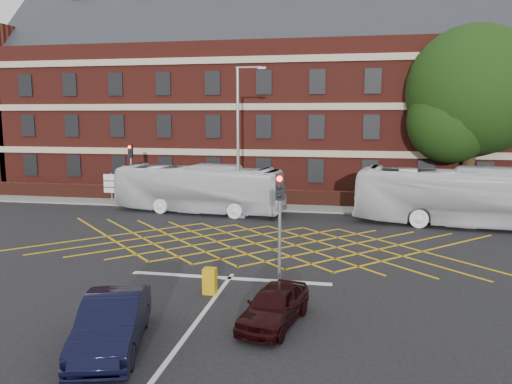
% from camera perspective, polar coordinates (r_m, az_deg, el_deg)
% --- Properties ---
extents(ground, '(120.00, 120.00, 0.00)m').
position_cam_1_polar(ground, '(23.15, -0.99, -7.13)').
color(ground, black).
rests_on(ground, ground).
extents(victorian_building, '(51.00, 12.17, 20.40)m').
position_cam_1_polar(victorian_building, '(44.04, 5.20, 10.65)').
color(victorian_building, '#571D16').
rests_on(victorian_building, ground).
extents(boundary_wall, '(56.00, 0.50, 1.10)m').
position_cam_1_polar(boundary_wall, '(35.58, 3.25, -0.64)').
color(boundary_wall, '#481C13').
rests_on(boundary_wall, ground).
extents(far_pavement, '(60.00, 3.00, 0.12)m').
position_cam_1_polar(far_pavement, '(34.68, 3.03, -1.70)').
color(far_pavement, slate).
rests_on(far_pavement, ground).
extents(box_junction_hatching, '(8.22, 8.22, 0.02)m').
position_cam_1_polar(box_junction_hatching, '(25.05, -0.06, -5.89)').
color(box_junction_hatching, '#CC990C').
rests_on(box_junction_hatching, ground).
extents(stop_line, '(8.00, 0.30, 0.02)m').
position_cam_1_polar(stop_line, '(19.89, -3.06, -9.80)').
color(stop_line, silver).
rests_on(stop_line, ground).
extents(centre_line, '(0.15, 14.00, 0.02)m').
position_cam_1_polar(centre_line, '(14.13, -9.63, -17.94)').
color(centre_line, silver).
rests_on(centre_line, ground).
extents(bus_left, '(11.59, 4.17, 3.16)m').
position_cam_1_polar(bus_left, '(32.94, -6.59, 0.37)').
color(bus_left, silver).
rests_on(bus_left, ground).
extents(bus_right, '(12.55, 4.63, 3.42)m').
position_cam_1_polar(bus_right, '(30.92, 22.67, -0.55)').
color(bus_right, silver).
rests_on(bus_right, ground).
extents(car_navy, '(2.67, 4.70, 1.46)m').
position_cam_1_polar(car_navy, '(14.58, -16.12, -14.18)').
color(car_navy, black).
rests_on(car_navy, ground).
extents(car_maroon, '(2.12, 3.75, 1.20)m').
position_cam_1_polar(car_maroon, '(15.59, 2.09, -12.82)').
color(car_maroon, black).
rests_on(car_maroon, ground).
extents(deciduous_tree, '(9.08, 9.08, 12.55)m').
position_cam_1_polar(deciduous_tree, '(38.21, 23.41, 9.61)').
color(deciduous_tree, black).
rests_on(deciduous_tree, ground).
extents(traffic_light_near, '(0.70, 0.70, 4.27)m').
position_cam_1_polar(traffic_light_near, '(18.21, 2.71, -5.79)').
color(traffic_light_near, slate).
rests_on(traffic_light_near, ground).
extents(traffic_light_far, '(0.70, 0.70, 4.27)m').
position_cam_1_polar(traffic_light_far, '(36.97, -14.04, 1.37)').
color(traffic_light_far, slate).
rests_on(traffic_light_far, ground).
extents(street_lamp, '(2.25, 1.00, 9.27)m').
position_cam_1_polar(street_lamp, '(31.15, -1.94, 2.99)').
color(street_lamp, slate).
rests_on(street_lamp, ground).
extents(direction_signs, '(1.10, 0.16, 2.20)m').
position_cam_1_polar(direction_signs, '(37.74, -16.24, 0.84)').
color(direction_signs, gray).
rests_on(direction_signs, ground).
extents(utility_cabinet, '(0.45, 0.40, 0.94)m').
position_cam_1_polar(utility_cabinet, '(18.20, -5.31, -10.09)').
color(utility_cabinet, '#C9930B').
rests_on(utility_cabinet, ground).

